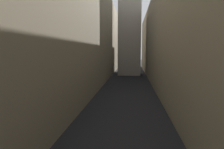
# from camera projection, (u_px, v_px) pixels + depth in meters

# --- Properties ---
(ground_plane) EXTENTS (264.00, 264.00, 0.00)m
(ground_plane) POSITION_uv_depth(u_px,v_px,m) (127.00, 87.00, 42.98)
(ground_plane) COLOR black
(building_block_left) EXTENTS (13.35, 108.00, 23.43)m
(building_block_left) POSITION_uv_depth(u_px,v_px,m) (75.00, 34.00, 44.79)
(building_block_left) COLOR gray
(building_block_left) RESTS_ON ground
(building_block_right) EXTENTS (14.24, 108.00, 20.71)m
(building_block_right) POSITION_uv_depth(u_px,v_px,m) (187.00, 39.00, 42.39)
(building_block_right) COLOR gray
(building_block_right) RESTS_ON ground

